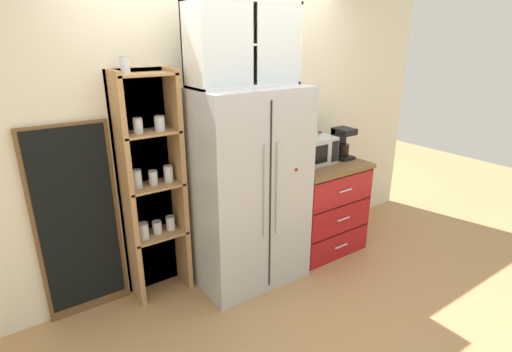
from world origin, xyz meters
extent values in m
plane|color=tan|center=(0.00, 0.00, 0.00)|extent=(10.71, 10.71, 0.00)
cube|color=silver|center=(0.00, 0.40, 1.27)|extent=(5.01, 0.10, 2.55)
cube|color=#B7BABF|center=(0.00, 0.01, 0.85)|extent=(0.93, 0.68, 1.71)
cube|color=black|center=(0.00, -0.33, 0.85)|extent=(0.01, 0.01, 1.57)
cylinder|color=#B7BABF|center=(-0.06, -0.34, 0.94)|extent=(0.02, 0.02, 0.77)
cylinder|color=#B7BABF|center=(0.06, -0.34, 0.94)|extent=(0.02, 0.02, 0.77)
cube|color=#A8161C|center=(0.26, -0.33, 1.06)|extent=(0.02, 0.01, 0.02)
cube|color=brown|center=(-0.73, 0.37, 0.93)|extent=(0.50, 0.04, 1.86)
cube|color=tan|center=(-0.94, 0.22, 0.93)|extent=(0.04, 0.25, 1.86)
cube|color=tan|center=(-0.52, 0.22, 0.93)|extent=(0.04, 0.25, 1.86)
cube|color=tan|center=(-0.73, 0.22, 0.54)|extent=(0.44, 0.25, 0.02)
cylinder|color=silver|center=(-0.86, 0.21, 0.61)|extent=(0.08, 0.08, 0.12)
cylinder|color=#2D2D2D|center=(-0.86, 0.21, 0.59)|extent=(0.07, 0.07, 0.08)
cylinder|color=#B2B2B7|center=(-0.86, 0.21, 0.68)|extent=(0.08, 0.08, 0.01)
cylinder|color=silver|center=(-0.74, 0.23, 0.59)|extent=(0.08, 0.08, 0.09)
cylinder|color=#CCB78C|center=(-0.74, 0.23, 0.58)|extent=(0.07, 0.07, 0.06)
cylinder|color=#B2B2B7|center=(-0.74, 0.23, 0.65)|extent=(0.07, 0.07, 0.01)
cylinder|color=silver|center=(-0.62, 0.23, 0.60)|extent=(0.07, 0.07, 0.11)
cylinder|color=beige|center=(-0.62, 0.23, 0.59)|extent=(0.06, 0.06, 0.07)
cylinder|color=#B2B2B7|center=(-0.62, 0.23, 0.66)|extent=(0.07, 0.07, 0.01)
cube|color=tan|center=(-0.73, 0.22, 0.97)|extent=(0.44, 0.25, 0.02)
cylinder|color=silver|center=(-0.86, 0.24, 1.04)|extent=(0.08, 0.08, 0.13)
cylinder|color=#E0C67F|center=(-0.86, 0.24, 1.02)|extent=(0.07, 0.07, 0.09)
cylinder|color=#B2B2B7|center=(-0.86, 0.24, 1.11)|extent=(0.07, 0.07, 0.01)
cylinder|color=silver|center=(-0.73, 0.23, 1.03)|extent=(0.07, 0.07, 0.10)
cylinder|color=white|center=(-0.73, 0.23, 1.01)|extent=(0.06, 0.06, 0.07)
cylinder|color=#B2B2B7|center=(-0.73, 0.23, 1.08)|extent=(0.07, 0.07, 0.01)
cylinder|color=silver|center=(-0.61, 0.22, 1.04)|extent=(0.07, 0.07, 0.12)
cylinder|color=white|center=(-0.61, 0.22, 1.02)|extent=(0.06, 0.06, 0.08)
cylinder|color=#B2B2B7|center=(-0.61, 0.22, 1.10)|extent=(0.07, 0.07, 0.01)
cube|color=tan|center=(-0.73, 0.22, 1.39)|extent=(0.44, 0.25, 0.02)
cylinder|color=silver|center=(-0.82, 0.21, 1.45)|extent=(0.07, 0.07, 0.10)
cylinder|color=#B77A38|center=(-0.82, 0.21, 1.44)|extent=(0.06, 0.06, 0.07)
cylinder|color=#B2B2B7|center=(-0.82, 0.21, 1.51)|extent=(0.07, 0.07, 0.01)
cylinder|color=silver|center=(-0.65, 0.21, 1.45)|extent=(0.08, 0.08, 0.10)
cylinder|color=brown|center=(-0.65, 0.21, 1.44)|extent=(0.07, 0.07, 0.07)
cylinder|color=#B2B2B7|center=(-0.65, 0.21, 1.51)|extent=(0.08, 0.08, 0.01)
cube|color=tan|center=(-0.73, 0.22, 1.82)|extent=(0.44, 0.25, 0.02)
cylinder|color=silver|center=(-0.86, 0.21, 1.88)|extent=(0.06, 0.06, 0.11)
cylinder|color=#382316|center=(-0.86, 0.21, 1.87)|extent=(0.06, 0.06, 0.07)
cylinder|color=#B2B2B7|center=(-0.86, 0.21, 1.95)|extent=(0.06, 0.06, 0.01)
cube|color=#A8161C|center=(0.89, 0.03, 0.44)|extent=(0.78, 0.64, 0.88)
cube|color=brown|center=(0.89, 0.03, 0.90)|extent=(0.81, 0.67, 0.04)
cube|color=black|center=(0.89, -0.30, 0.28)|extent=(0.76, 0.00, 0.01)
cube|color=silver|center=(0.89, -0.31, 0.15)|extent=(0.16, 0.01, 0.01)
cube|color=black|center=(0.89, -0.30, 0.57)|extent=(0.76, 0.00, 0.01)
cube|color=silver|center=(0.89, -0.31, 0.44)|extent=(0.16, 0.01, 0.01)
cube|color=black|center=(0.89, -0.30, 0.86)|extent=(0.76, 0.00, 0.01)
cube|color=silver|center=(0.89, -0.31, 0.73)|extent=(0.16, 0.01, 0.01)
cube|color=#B7BABF|center=(0.78, 0.08, 1.05)|extent=(0.44, 0.32, 0.26)
cube|color=black|center=(0.72, -0.09, 1.05)|extent=(0.26, 0.01, 0.17)
cube|color=black|center=(0.95, -0.09, 1.05)|extent=(0.08, 0.01, 0.20)
cube|color=black|center=(1.16, 0.01, 0.93)|extent=(0.17, 0.20, 0.03)
cube|color=black|center=(1.16, 0.08, 1.07)|extent=(0.17, 0.06, 0.30)
cube|color=black|center=(1.16, 0.01, 1.20)|extent=(0.17, 0.20, 0.06)
cylinder|color=black|center=(1.16, 0.00, 1.01)|extent=(0.11, 0.11, 0.12)
cylinder|color=#8CA37F|center=(0.89, 0.11, 0.97)|extent=(0.09, 0.09, 0.10)
torus|color=#8CA37F|center=(0.95, 0.11, 0.97)|extent=(0.05, 0.01, 0.05)
cylinder|color=#2D2D33|center=(0.89, 0.04, 0.96)|extent=(0.08, 0.08, 0.10)
torus|color=#2D2D33|center=(0.94, 0.04, 0.97)|extent=(0.05, 0.01, 0.05)
cylinder|color=silver|center=(0.89, 0.07, 1.02)|extent=(0.07, 0.07, 0.22)
cone|color=silver|center=(0.89, 0.07, 1.14)|extent=(0.07, 0.07, 0.04)
cylinder|color=silver|center=(0.89, 0.07, 1.17)|extent=(0.03, 0.03, 0.07)
cylinder|color=black|center=(0.89, 0.07, 1.21)|extent=(0.03, 0.03, 0.01)
cylinder|color=brown|center=(0.89, 0.08, 1.02)|extent=(0.06, 0.06, 0.21)
cone|color=brown|center=(0.89, 0.08, 1.13)|extent=(0.06, 0.06, 0.04)
cylinder|color=brown|center=(0.89, 0.08, 1.16)|extent=(0.02, 0.02, 0.07)
cylinder|color=black|center=(0.89, 0.08, 1.20)|extent=(0.02, 0.02, 0.01)
cube|color=silver|center=(0.00, 0.18, 2.02)|extent=(0.89, 0.02, 0.62)
cube|color=silver|center=(0.00, 0.03, 2.32)|extent=(0.89, 0.32, 0.02)
cube|color=silver|center=(0.00, 0.03, 1.72)|extent=(0.89, 0.32, 0.02)
cube|color=silver|center=(-0.44, 0.03, 2.02)|extent=(0.02, 0.32, 0.62)
cube|color=silver|center=(0.44, 0.03, 2.02)|extent=(0.02, 0.32, 0.62)
cube|color=silver|center=(0.00, 0.03, 2.02)|extent=(0.86, 0.30, 0.02)
cube|color=silver|center=(-0.22, -0.12, 2.02)|extent=(0.41, 0.01, 0.58)
cube|color=silver|center=(0.22, -0.12, 2.02)|extent=(0.41, 0.01, 0.58)
cylinder|color=silver|center=(-0.31, 0.03, 1.73)|extent=(0.05, 0.05, 0.00)
cylinder|color=silver|center=(-0.31, 0.03, 1.76)|extent=(0.01, 0.01, 0.07)
cone|color=silver|center=(-0.31, 0.03, 1.82)|extent=(0.06, 0.06, 0.05)
cylinder|color=silver|center=(0.00, 0.03, 1.73)|extent=(0.05, 0.05, 0.00)
cylinder|color=silver|center=(0.00, 0.03, 1.76)|extent=(0.01, 0.01, 0.07)
cone|color=silver|center=(0.00, 0.03, 1.82)|extent=(0.06, 0.06, 0.05)
cylinder|color=silver|center=(0.31, 0.03, 1.73)|extent=(0.05, 0.05, 0.00)
cylinder|color=silver|center=(0.31, 0.03, 1.76)|extent=(0.01, 0.01, 0.07)
cone|color=silver|center=(0.31, 0.03, 1.82)|extent=(0.06, 0.06, 0.05)
cylinder|color=white|center=(-0.27, 0.03, 2.06)|extent=(0.06, 0.06, 0.07)
cylinder|color=white|center=(0.27, 0.03, 2.06)|extent=(0.06, 0.06, 0.07)
cube|color=brown|center=(-1.30, 0.33, 0.76)|extent=(0.60, 0.04, 1.51)
cube|color=black|center=(-1.30, 0.31, 0.79)|extent=(0.54, 0.01, 1.41)
camera|label=1|loc=(-1.73, -2.62, 2.08)|focal=27.69mm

